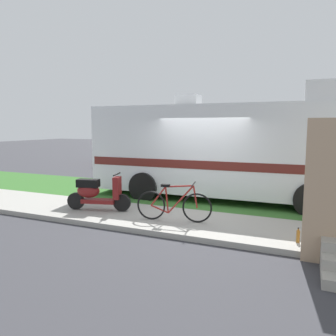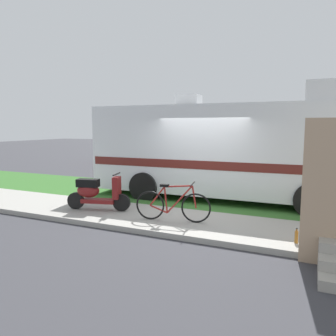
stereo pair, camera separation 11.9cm
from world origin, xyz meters
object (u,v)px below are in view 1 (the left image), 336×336
(bottle_green, at_px, (298,236))
(scooter, at_px, (96,193))
(pickup_truck_far, at_px, (141,148))
(pickup_truck_near, at_px, (194,156))
(bicycle, at_px, (174,205))
(motorhome_rv, at_px, (229,148))

(bottle_green, bearing_deg, scooter, 174.42)
(pickup_truck_far, bearing_deg, bottle_green, -49.97)
(scooter, xyz_separation_m, pickup_truck_far, (-4.19, 10.29, 0.39))
(pickup_truck_near, distance_m, pickup_truck_far, 5.15)
(pickup_truck_far, relative_size, bottle_green, 18.31)
(bottle_green, bearing_deg, pickup_truck_far, 130.03)
(scooter, relative_size, bottle_green, 5.79)
(bicycle, height_order, bottle_green, bicycle)
(motorhome_rv, relative_size, pickup_truck_far, 1.53)
(pickup_truck_far, bearing_deg, bicycle, -58.42)
(motorhome_rv, bearing_deg, scooter, -131.95)
(motorhome_rv, distance_m, pickup_truck_near, 5.19)
(scooter, height_order, pickup_truck_far, pickup_truck_far)
(bicycle, distance_m, pickup_truck_far, 12.22)
(scooter, bearing_deg, pickup_truck_far, 112.17)
(scooter, distance_m, pickup_truck_far, 11.12)
(scooter, relative_size, pickup_truck_near, 0.29)
(scooter, bearing_deg, pickup_truck_near, 89.24)
(bicycle, height_order, pickup_truck_near, pickup_truck_near)
(motorhome_rv, distance_m, scooter, 4.19)
(scooter, height_order, bottle_green, scooter)
(motorhome_rv, height_order, pickup_truck_near, motorhome_rv)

